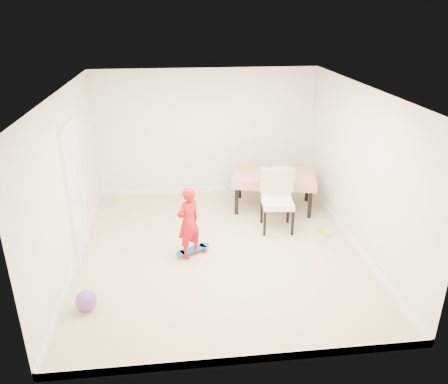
{
  "coord_description": "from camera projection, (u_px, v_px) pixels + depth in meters",
  "views": [
    {
      "loc": [
        -0.64,
        -6.18,
        3.68
      ],
      "look_at": [
        0.1,
        0.2,
        0.95
      ],
      "focal_mm": 35.0,
      "sensor_mm": 36.0,
      "label": 1
    }
  ],
  "objects": [
    {
      "name": "baseboard_front",
      "position": [
        243.0,
        359.0,
        4.86
      ],
      "size": [
        4.5,
        0.02,
        0.12
      ],
      "primitive_type": "cube",
      "color": "white",
      "rests_on": "ground"
    },
    {
      "name": "baseboard_right",
      "position": [
        351.0,
        239.0,
        7.37
      ],
      "size": [
        0.02,
        5.0,
        0.12
      ],
      "primitive_type": "cube",
      "color": "white",
      "rests_on": "ground"
    },
    {
      "name": "wall_right",
      "position": [
        359.0,
        170.0,
        6.89
      ],
      "size": [
        0.04,
        5.0,
        2.6
      ],
      "primitive_type": "cube",
      "color": "silver",
      "rests_on": "ground"
    },
    {
      "name": "door",
      "position": [
        75.0,
        192.0,
        6.8
      ],
      "size": [
        0.11,
        0.94,
        2.11
      ],
      "primitive_type": "cube",
      "color": "white",
      "rests_on": "ground"
    },
    {
      "name": "wall_left",
      "position": [
        68.0,
        183.0,
        6.42
      ],
      "size": [
        0.04,
        5.0,
        2.6
      ],
      "primitive_type": "cube",
      "color": "silver",
      "rests_on": "ground"
    },
    {
      "name": "ceiling",
      "position": [
        219.0,
        92.0,
        6.15
      ],
      "size": [
        4.5,
        5.0,
        0.04
      ],
      "primitive_type": "cube",
      "color": "white",
      "rests_on": "wall_back"
    },
    {
      "name": "foam_toy",
      "position": [
        323.0,
        231.0,
        7.7
      ],
      "size": [
        0.15,
        0.4,
        0.06
      ],
      "primitive_type": "cylinder",
      "rotation": [
        1.57,
        0.0,
        0.24
      ],
      "color": "yellow",
      "rests_on": "ground"
    },
    {
      "name": "dining_table",
      "position": [
        273.0,
        190.0,
        8.56
      ],
      "size": [
        1.74,
        1.31,
        0.73
      ],
      "primitive_type": null,
      "rotation": [
        0.0,
        0.0,
        -0.22
      ],
      "color": "red",
      "rests_on": "ground"
    },
    {
      "name": "dining_chair",
      "position": [
        278.0,
        201.0,
        7.65
      ],
      "size": [
        0.65,
        0.72,
        1.08
      ],
      "primitive_type": null,
      "rotation": [
        0.0,
        0.0,
        -0.09
      ],
      "color": "white",
      "rests_on": "ground"
    },
    {
      "name": "baseboard_left",
      "position": [
        79.0,
        255.0,
        6.9
      ],
      "size": [
        0.02,
        5.0,
        0.12
      ],
      "primitive_type": "cube",
      "color": "white",
      "rests_on": "ground"
    },
    {
      "name": "baseboard_back",
      "position": [
        207.0,
        189.0,
        9.41
      ],
      "size": [
        4.5,
        0.02,
        0.12
      ],
      "primitive_type": "cube",
      "color": "white",
      "rests_on": "ground"
    },
    {
      "name": "balloon",
      "position": [
        86.0,
        301.0,
        5.7
      ],
      "size": [
        0.28,
        0.28,
        0.28
      ],
      "primitive_type": "sphere",
      "color": "purple",
      "rests_on": "ground"
    },
    {
      "name": "wall_front",
      "position": [
        245.0,
        264.0,
        4.38
      ],
      "size": [
        4.5,
        0.04,
        2.6
      ],
      "primitive_type": "cube",
      "color": "silver",
      "rests_on": "ground"
    },
    {
      "name": "wall_back",
      "position": [
        206.0,
        133.0,
        8.92
      ],
      "size": [
        4.5,
        0.04,
        2.6
      ],
      "primitive_type": "cube",
      "color": "silver",
      "rests_on": "ground"
    },
    {
      "name": "ground",
      "position": [
        219.0,
        250.0,
        7.16
      ],
      "size": [
        5.0,
        5.0,
        0.0
      ],
      "primitive_type": "plane",
      "color": "#C6B08A",
      "rests_on": "ground"
    },
    {
      "name": "skateboard",
      "position": [
        193.0,
        251.0,
        7.05
      ],
      "size": [
        0.63,
        0.48,
        0.09
      ],
      "primitive_type": null,
      "rotation": [
        0.0,
        0.0,
        0.5
      ],
      "color": "blue",
      "rests_on": "ground"
    },
    {
      "name": "child",
      "position": [
        188.0,
        224.0,
        6.76
      ],
      "size": [
        0.5,
        0.47,
        1.15
      ],
      "primitive_type": "imported",
      "rotation": [
        0.0,
        0.0,
        3.78
      ],
      "color": "red",
      "rests_on": "ground"
    }
  ]
}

